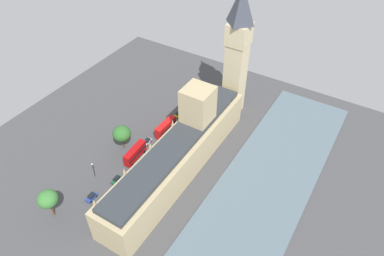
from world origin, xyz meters
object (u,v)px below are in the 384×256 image
(plane_tree_opposite_hall, at_px, (122,134))
(car_dark_green_kerbside, at_px, (117,180))
(car_silver_under_trees, at_px, (147,142))
(pedestrian_by_river_gate, at_px, (122,199))
(pedestrian_trailing, at_px, (198,116))
(car_yellow_cab_midblock, at_px, (179,114))
(double_decker_bus_leading, at_px, (135,153))
(double_decker_bus_corner, at_px, (166,127))
(clock_tower, at_px, (237,51))
(car_blue_near_tower, at_px, (91,197))
(street_lamp_slot_10, at_px, (93,168))
(parliament_building, at_px, (181,150))
(plane_tree_far_end, at_px, (48,199))

(plane_tree_opposite_hall, bearing_deg, car_dark_green_kerbside, 120.82)
(car_silver_under_trees, bearing_deg, pedestrian_by_river_gate, 105.45)
(pedestrian_trailing, bearing_deg, car_yellow_cab_midblock, -172.48)
(car_dark_green_kerbside, bearing_deg, double_decker_bus_leading, -87.56)
(car_yellow_cab_midblock, xyz_separation_m, double_decker_bus_corner, (-1.27, 11.19, 1.75))
(car_silver_under_trees, xyz_separation_m, car_dark_green_kerbside, (-2.33, 20.04, -0.00))
(clock_tower, distance_m, pedestrian_trailing, 30.26)
(car_silver_under_trees, distance_m, car_dark_green_kerbside, 20.18)
(double_decker_bus_leading, bearing_deg, car_blue_near_tower, 84.25)
(car_silver_under_trees, relative_size, pedestrian_trailing, 2.60)
(pedestrian_trailing, height_order, street_lamp_slot_10, street_lamp_slot_10)
(double_decker_bus_corner, bearing_deg, car_blue_near_tower, 87.70)
(pedestrian_trailing, distance_m, plane_tree_opposite_hall, 33.11)
(pedestrian_trailing, bearing_deg, car_dark_green_kerbside, -113.63)
(clock_tower, bearing_deg, double_decker_bus_corner, 59.70)
(parliament_building, xyz_separation_m, plane_tree_opposite_hall, (22.97, 3.27, -0.87))
(car_silver_under_trees, distance_m, pedestrian_by_river_gate, 26.68)
(double_decker_bus_corner, bearing_deg, double_decker_bus_leading, 86.48)
(double_decker_bus_corner, xyz_separation_m, car_silver_under_trees, (2.42, 8.65, -1.75))
(parliament_building, bearing_deg, plane_tree_far_end, 58.80)
(plane_tree_opposite_hall, bearing_deg, clock_tower, -119.88)
(parliament_building, bearing_deg, car_blue_near_tower, 57.60)
(car_dark_green_kerbside, relative_size, pedestrian_trailing, 2.54)
(double_decker_bus_corner, distance_m, plane_tree_far_end, 49.73)
(car_yellow_cab_midblock, distance_m, double_decker_bus_corner, 11.39)
(car_dark_green_kerbside, bearing_deg, double_decker_bus_corner, -93.92)
(parliament_building, xyz_separation_m, pedestrian_trailing, (8.64, -25.93, -7.07))
(car_dark_green_kerbside, xyz_separation_m, street_lamp_slot_10, (7.73, 2.16, 3.55))
(car_dark_green_kerbside, relative_size, car_blue_near_tower, 1.02)
(pedestrian_trailing, height_order, plane_tree_opposite_hall, plane_tree_opposite_hall)
(car_blue_near_tower, height_order, plane_tree_far_end, plane_tree_far_end)
(clock_tower, relative_size, pedestrian_by_river_gate, 33.36)
(double_decker_bus_corner, height_order, car_silver_under_trees, double_decker_bus_corner)
(car_yellow_cab_midblock, distance_m, double_decker_bus_leading, 28.16)
(car_yellow_cab_midblock, height_order, car_silver_under_trees, same)
(car_blue_near_tower, bearing_deg, car_silver_under_trees, -91.26)
(car_blue_near_tower, distance_m, street_lamp_slot_10, 9.96)
(double_decker_bus_leading, distance_m, pedestrian_trailing, 32.12)
(car_yellow_cab_midblock, height_order, street_lamp_slot_10, street_lamp_slot_10)
(pedestrian_trailing, distance_m, plane_tree_far_end, 65.02)
(car_dark_green_kerbside, height_order, street_lamp_slot_10, street_lamp_slot_10)
(clock_tower, xyz_separation_m, car_silver_under_trees, (17.68, 34.78, -26.12))
(car_yellow_cab_midblock, xyz_separation_m, car_dark_green_kerbside, (-1.18, 39.88, -0.00))
(plane_tree_far_end, bearing_deg, parliament_building, -121.20)
(car_silver_under_trees, relative_size, double_decker_bus_leading, 0.40)
(pedestrian_trailing, bearing_deg, clock_tower, 36.47)
(car_blue_near_tower, relative_size, pedestrian_by_river_gate, 2.61)
(street_lamp_slot_10, bearing_deg, pedestrian_trailing, -107.04)
(double_decker_bus_corner, relative_size, car_blue_near_tower, 2.58)
(car_yellow_cab_midblock, bearing_deg, pedestrian_by_river_gate, -78.76)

